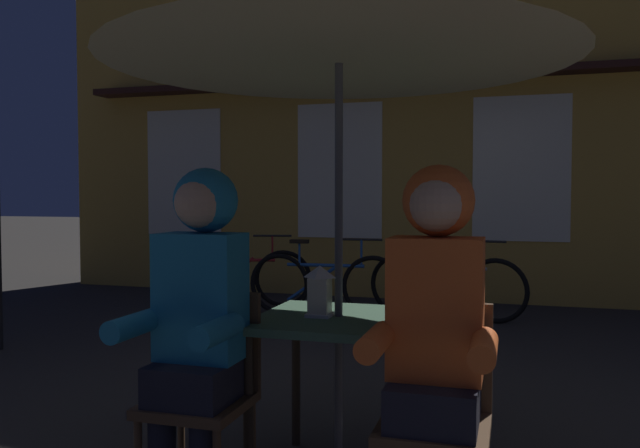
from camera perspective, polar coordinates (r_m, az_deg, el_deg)
cafe_table at (r=2.94m, az=1.66°, el=-10.15°), size 0.72×0.72×0.74m
patio_umbrella at (r=2.97m, az=1.70°, el=17.65°), size 2.10×2.10×2.31m
lantern at (r=2.89m, az=-0.02°, el=-5.87°), size 0.11×0.11×0.23m
chair_left at (r=2.81m, az=-10.18°, el=-13.93°), size 0.40×0.40×0.87m
chair_right at (r=2.54m, az=10.29°, el=-15.71°), size 0.40×0.40×0.87m
person_left_hooded at (r=2.68m, az=-10.80°, el=-6.90°), size 0.45×0.56×1.40m
person_right_hooded at (r=2.40m, az=10.20°, el=-8.01°), size 0.45×0.56×1.40m
shopfront_building at (r=8.42m, az=9.80°, el=14.88°), size 10.00×0.93×6.20m
bicycle_nearest at (r=7.46m, az=-7.24°, el=-4.70°), size 1.64×0.46×0.84m
bicycle_second at (r=6.85m, az=0.45°, el=-5.33°), size 1.68×0.16×0.84m
bicycle_third at (r=6.81m, az=11.11°, el=-5.42°), size 1.66×0.34×0.84m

